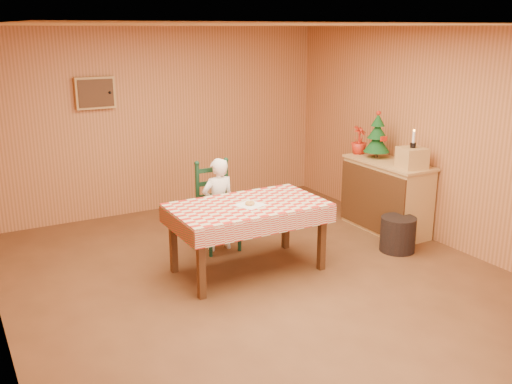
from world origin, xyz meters
The scene contains 13 objects.
ground centered at (0.00, 0.00, 0.00)m, with size 6.00×6.00×0.00m, color brown.
cabin_walls centered at (0.00, 0.53, 1.83)m, with size 5.10×6.05×2.65m.
dining_table centered at (0.01, 0.39, 0.69)m, with size 1.66×0.96×0.77m.
ladder_chair centered at (0.01, 1.18, 0.50)m, with size 0.44×0.40×1.08m.
seated_child centered at (0.01, 1.12, 0.56)m, with size 0.41×0.27×1.12m, color white.
napkin centered at (0.01, 0.34, 0.77)m, with size 0.26×0.26×0.00m, color white.
donut centered at (0.01, 0.34, 0.79)m, with size 0.10×0.10×0.04m, color gold.
shelf_unit centered at (2.21, 0.66, 0.47)m, with size 0.54×1.24×0.93m.
crate centered at (2.22, 0.26, 1.06)m, with size 0.30×0.30×0.25m, color tan.
christmas_tree centered at (2.22, 0.91, 1.21)m, with size 0.34×0.34×0.62m.
flower_arrangement centered at (2.17, 1.21, 1.12)m, with size 0.21×0.21×0.38m, color #B62210.
candle_set centered at (2.22, 0.26, 1.24)m, with size 0.07×0.07×0.22m.
storage_bin centered at (1.84, 0.02, 0.21)m, with size 0.42×0.42×0.42m, color black.
Camera 1 is at (-2.76, -4.72, 2.58)m, focal length 40.00 mm.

